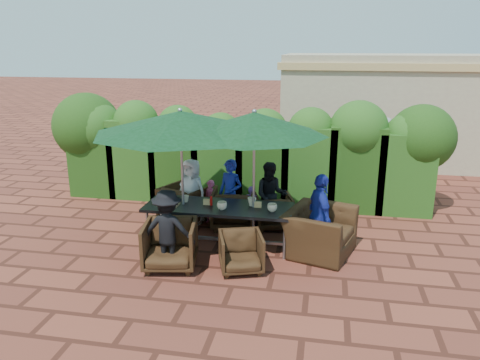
% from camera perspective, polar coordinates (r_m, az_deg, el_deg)
% --- Properties ---
extents(ground, '(80.00, 80.00, 0.00)m').
position_cam_1_polar(ground, '(8.74, -2.41, -7.29)').
color(ground, brown).
rests_on(ground, ground).
extents(dining_table, '(2.61, 0.90, 0.75)m').
position_cam_1_polar(dining_table, '(8.27, -2.61, -3.65)').
color(dining_table, black).
rests_on(dining_table, ground).
extents(umbrella_left, '(3.02, 3.02, 2.46)m').
position_cam_1_polar(umbrella_left, '(8.03, -7.28, 6.99)').
color(umbrella_left, gray).
rests_on(umbrella_left, ground).
extents(umbrella_right, '(2.48, 2.48, 2.46)m').
position_cam_1_polar(umbrella_right, '(7.81, 1.75, 6.84)').
color(umbrella_right, gray).
rests_on(umbrella_right, ground).
extents(chair_far_left, '(1.05, 1.02, 0.84)m').
position_cam_1_polar(chair_far_left, '(9.52, -6.79, -2.68)').
color(chair_far_left, black).
rests_on(chair_far_left, ground).
extents(chair_far_mid, '(0.90, 0.85, 0.84)m').
position_cam_1_polar(chair_far_mid, '(9.19, -0.79, -3.26)').
color(chair_far_mid, black).
rests_on(chair_far_mid, ground).
extents(chair_far_right, '(0.86, 0.83, 0.72)m').
position_cam_1_polar(chair_far_right, '(9.22, 4.10, -3.63)').
color(chair_far_right, black).
rests_on(chair_far_right, ground).
extents(chair_near_left, '(0.94, 0.90, 0.84)m').
position_cam_1_polar(chair_near_left, '(7.65, -8.53, -7.57)').
color(chair_near_left, black).
rests_on(chair_near_left, ground).
extents(chair_near_right, '(0.83, 0.80, 0.68)m').
position_cam_1_polar(chair_near_right, '(7.49, 0.14, -8.57)').
color(chair_near_right, black).
rests_on(chair_near_right, ground).
extents(chair_end_right, '(1.09, 1.37, 1.04)m').
position_cam_1_polar(chair_end_right, '(8.14, 9.68, -5.36)').
color(chair_end_right, black).
rests_on(chair_end_right, ground).
extents(adult_far_left, '(0.75, 0.59, 1.33)m').
position_cam_1_polar(adult_far_left, '(9.33, -5.90, -1.44)').
color(adult_far_left, white).
rests_on(adult_far_left, ground).
extents(adult_far_mid, '(0.60, 0.55, 1.37)m').
position_cam_1_polar(adult_far_mid, '(9.07, -1.18, -1.76)').
color(adult_far_mid, navy).
rests_on(adult_far_mid, ground).
extents(adult_far_right, '(0.67, 0.46, 1.32)m').
position_cam_1_polar(adult_far_right, '(9.12, 3.79, -1.88)').
color(adult_far_right, black).
rests_on(adult_far_right, ground).
extents(adult_near_left, '(0.86, 0.43, 1.31)m').
position_cam_1_polar(adult_near_left, '(7.54, -8.78, -6.01)').
color(adult_near_left, black).
rests_on(adult_near_left, ground).
extents(adult_end_right, '(0.70, 0.93, 1.43)m').
position_cam_1_polar(adult_end_right, '(8.03, 9.72, -4.23)').
color(adult_end_right, navy).
rests_on(adult_end_right, ground).
extents(child_left, '(0.40, 0.36, 0.90)m').
position_cam_1_polar(child_left, '(9.38, -3.59, -2.69)').
color(child_left, '#DB4D7E').
rests_on(child_left, ground).
extents(child_right, '(0.31, 0.26, 0.82)m').
position_cam_1_polar(child_right, '(9.22, 1.41, -3.29)').
color(child_right, '#7B489D').
rests_on(child_right, ground).
extents(pedestrian_a, '(1.62, 1.02, 1.64)m').
position_cam_1_polar(pedestrian_a, '(12.33, 9.29, 3.52)').
color(pedestrian_a, '#268D28').
rests_on(pedestrian_a, ground).
extents(pedestrian_b, '(1.03, 0.88, 1.85)m').
position_cam_1_polar(pedestrian_b, '(12.58, 12.34, 4.10)').
color(pedestrian_b, '#DB4D7E').
rests_on(pedestrian_b, ground).
extents(pedestrian_c, '(1.19, 1.07, 1.73)m').
position_cam_1_polar(pedestrian_c, '(12.50, 16.94, 3.40)').
color(pedestrian_c, gray).
rests_on(pedestrian_c, ground).
extents(cup_a, '(0.16, 0.16, 0.12)m').
position_cam_1_polar(cup_a, '(8.39, -8.93, -2.57)').
color(cup_a, beige).
rests_on(cup_a, dining_table).
extents(cup_b, '(0.13, 0.13, 0.12)m').
position_cam_1_polar(cup_b, '(8.48, -6.65, -2.29)').
color(cup_b, beige).
rests_on(cup_b, dining_table).
extents(cup_c, '(0.18, 0.18, 0.14)m').
position_cam_1_polar(cup_c, '(8.04, -2.22, -3.15)').
color(cup_c, beige).
rests_on(cup_c, dining_table).
extents(cup_d, '(0.16, 0.16, 0.15)m').
position_cam_1_polar(cup_d, '(8.23, 1.46, -2.66)').
color(cup_d, beige).
rests_on(cup_d, dining_table).
extents(cup_e, '(0.17, 0.17, 0.13)m').
position_cam_1_polar(cup_e, '(7.97, 3.94, -3.38)').
color(cup_e, beige).
rests_on(cup_e, dining_table).
extents(ketchup_bottle, '(0.04, 0.04, 0.17)m').
position_cam_1_polar(ketchup_bottle, '(8.26, -3.53, -2.53)').
color(ketchup_bottle, '#B20C0A').
rests_on(ketchup_bottle, dining_table).
extents(sauce_bottle, '(0.04, 0.04, 0.17)m').
position_cam_1_polar(sauce_bottle, '(8.27, -3.54, -2.50)').
color(sauce_bottle, '#4C230C').
rests_on(sauce_bottle, dining_table).
extents(serving_tray, '(0.35, 0.25, 0.02)m').
position_cam_1_polar(serving_tray, '(8.36, -8.66, -3.00)').
color(serving_tray, olive).
rests_on(serving_tray, dining_table).
extents(number_block_left, '(0.12, 0.06, 0.10)m').
position_cam_1_polar(number_block_left, '(8.31, -4.07, -2.68)').
color(number_block_left, '#D8B46E').
rests_on(number_block_left, dining_table).
extents(number_block_right, '(0.12, 0.06, 0.10)m').
position_cam_1_polar(number_block_right, '(8.16, 2.20, -3.01)').
color(number_block_right, '#D8B46E').
rests_on(number_block_right, dining_table).
extents(hedge_wall, '(9.10, 1.60, 2.40)m').
position_cam_1_polar(hedge_wall, '(10.56, -0.66, 4.12)').
color(hedge_wall, '#1B3B10').
rests_on(hedge_wall, ground).
extents(building, '(6.20, 3.08, 3.20)m').
position_cam_1_polar(building, '(15.01, 17.10, 8.33)').
color(building, '#B9AE8A').
rests_on(building, ground).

